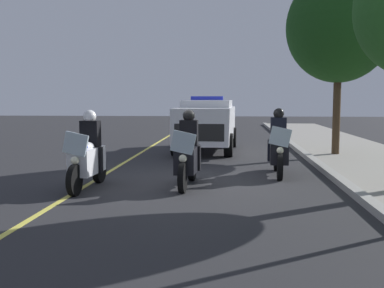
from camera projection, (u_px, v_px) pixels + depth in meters
name	position (u px, v px, depth m)	size (l,w,h in m)	color
ground_plane	(192.00, 182.00, 10.76)	(80.00, 80.00, 0.00)	#28282B
curb_strip	(340.00, 181.00, 10.46)	(48.00, 0.24, 0.15)	#9E9B93
lane_stripe_center	(95.00, 180.00, 10.96)	(48.00, 0.12, 0.01)	#E0D14C
police_motorcycle_lead_left	(88.00, 157.00, 9.89)	(2.14, 0.59, 1.72)	black
police_motorcycle_lead_right	(188.00, 155.00, 10.19)	(2.14, 0.59, 1.72)	black
police_motorcycle_trailing	(278.00, 148.00, 11.65)	(2.14, 0.59, 1.72)	black
police_suv	(207.00, 123.00, 16.95)	(4.99, 2.26, 2.05)	silver
tree_far_back	(339.00, 27.00, 14.98)	(3.47, 3.47, 6.07)	#42301E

